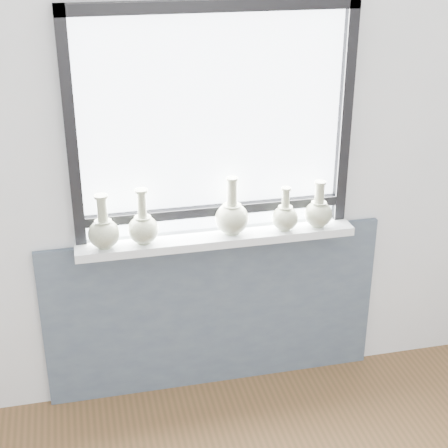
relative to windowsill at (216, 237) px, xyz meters
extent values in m
cube|color=silver|center=(0.00, 0.10, 0.42)|extent=(3.60, 0.02, 2.60)
cube|color=#4C5A68|center=(0.00, 0.07, -0.45)|extent=(1.70, 0.03, 0.86)
cube|color=silver|center=(0.00, 0.00, 0.00)|extent=(1.32, 0.18, 0.04)
cube|color=black|center=(-0.62, 0.05, 0.55)|extent=(0.05, 0.06, 1.05)
cube|color=black|center=(0.62, 0.05, 0.55)|extent=(0.05, 0.06, 1.05)
cube|color=black|center=(0.00, 0.05, 1.04)|extent=(1.30, 0.06, 0.05)
cube|color=black|center=(0.00, 0.05, 0.12)|extent=(1.20, 0.05, 0.04)
cube|color=white|center=(0.00, 0.08, 0.52)|extent=(1.20, 0.01, 1.00)
cylinder|color=#9FA688|center=(-0.52, -0.03, 0.02)|extent=(0.06, 0.06, 0.01)
ellipsoid|color=#9FA688|center=(-0.52, -0.03, 0.09)|extent=(0.14, 0.14, 0.13)
cone|color=#9FA688|center=(-0.52, -0.03, 0.14)|extent=(0.08, 0.08, 0.03)
cylinder|color=#9FA688|center=(-0.52, -0.03, 0.20)|extent=(0.05, 0.05, 0.13)
cylinder|color=#9FA688|center=(-0.52, -0.03, 0.27)|extent=(0.06, 0.06, 0.01)
cylinder|color=#9FA688|center=(-0.34, -0.02, 0.02)|extent=(0.06, 0.06, 0.01)
ellipsoid|color=#9FA688|center=(-0.34, -0.02, 0.08)|extent=(0.14, 0.14, 0.13)
cone|color=#9FA688|center=(-0.34, -0.02, 0.13)|extent=(0.08, 0.08, 0.03)
cylinder|color=#9FA688|center=(-0.34, -0.02, 0.20)|extent=(0.04, 0.04, 0.14)
cylinder|color=#9FA688|center=(-0.34, -0.02, 0.28)|extent=(0.06, 0.06, 0.01)
cylinder|color=#9FA688|center=(0.07, -0.01, 0.02)|extent=(0.07, 0.07, 0.01)
ellipsoid|color=#9FA688|center=(0.07, -0.01, 0.09)|extent=(0.16, 0.16, 0.15)
cone|color=#9FA688|center=(0.07, -0.01, 0.15)|extent=(0.09, 0.09, 0.03)
cylinder|color=#9FA688|center=(0.07, -0.01, 0.22)|extent=(0.05, 0.05, 0.14)
cylinder|color=#9FA688|center=(0.07, -0.01, 0.29)|extent=(0.06, 0.06, 0.01)
cylinder|color=#9FA688|center=(0.33, -0.03, 0.02)|extent=(0.06, 0.06, 0.01)
ellipsoid|color=#9FA688|center=(0.33, -0.03, 0.08)|extent=(0.13, 0.13, 0.12)
cone|color=#9FA688|center=(0.33, -0.03, 0.12)|extent=(0.07, 0.07, 0.03)
cylinder|color=#9FA688|center=(0.33, -0.03, 0.17)|extent=(0.04, 0.04, 0.10)
cylinder|color=#9FA688|center=(0.33, -0.03, 0.23)|extent=(0.05, 0.05, 0.01)
cylinder|color=#9FA688|center=(0.50, -0.02, 0.02)|extent=(0.06, 0.06, 0.01)
ellipsoid|color=#9FA688|center=(0.50, -0.02, 0.08)|extent=(0.13, 0.13, 0.12)
cone|color=#9FA688|center=(0.50, -0.02, 0.13)|extent=(0.07, 0.07, 0.03)
cylinder|color=#9FA688|center=(0.50, -0.02, 0.18)|extent=(0.05, 0.05, 0.11)
cylinder|color=#9FA688|center=(0.50, -0.02, 0.24)|extent=(0.06, 0.06, 0.01)
camera|label=1|loc=(-0.62, -2.85, 1.40)|focal=55.00mm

